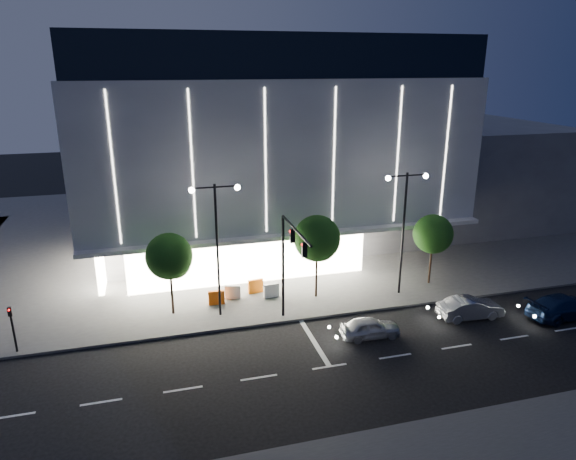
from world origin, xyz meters
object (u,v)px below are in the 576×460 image
at_px(tree_left, 170,259).
at_px(car_lead, 370,328).
at_px(tree_right, 433,236).
at_px(barrier_d, 271,291).
at_px(traffic_mast, 289,254).
at_px(car_third, 564,306).
at_px(ped_signal_far, 12,325).
at_px(street_lamp_east, 404,216).
at_px(barrier_c, 256,286).
at_px(car_second, 470,308).
at_px(barrier_b, 233,292).
at_px(street_lamp_west, 217,231).
at_px(tree_mid, 317,241).
at_px(barrier_a, 216,298).

relative_size(tree_left, car_lead, 1.54).
bearing_deg(tree_right, barrier_d, 176.76).
bearing_deg(traffic_mast, car_third, -10.65).
height_order(traffic_mast, car_lead, traffic_mast).
height_order(ped_signal_far, car_lead, ped_signal_far).
distance_m(street_lamp_east, tree_left, 16.12).
xyz_separation_m(ped_signal_far, barrier_c, (14.97, 4.24, -1.24)).
bearing_deg(car_second, ped_signal_far, 86.32).
relative_size(street_lamp_east, barrier_c, 8.18).
height_order(car_second, barrier_d, car_second).
xyz_separation_m(traffic_mast, barrier_b, (-2.80, 4.84, -4.38)).
relative_size(traffic_mast, car_lead, 1.91).
distance_m(car_lead, barrier_b, 10.28).
height_order(car_lead, car_third, car_third).
xyz_separation_m(ped_signal_far, car_second, (27.85, -3.00, -1.18)).
xyz_separation_m(car_lead, car_second, (7.37, 0.58, 0.08)).
distance_m(street_lamp_west, barrier_c, 6.67).
bearing_deg(street_lamp_west, ped_signal_far, -172.87).
xyz_separation_m(car_third, barrier_b, (-20.66, 8.20, -0.11)).
bearing_deg(car_lead, barrier_c, 37.98).
bearing_deg(street_lamp_east, street_lamp_west, 180.00).
bearing_deg(tree_right, tree_mid, 180.00).
bearing_deg(car_lead, car_second, -82.76).
height_order(traffic_mast, street_lamp_east, street_lamp_east).
bearing_deg(barrier_a, tree_right, 0.20).
bearing_deg(tree_mid, car_second, -32.01).
xyz_separation_m(tree_right, barrier_d, (-12.14, 0.69, -3.23)).
bearing_deg(barrier_a, street_lamp_west, -86.66).
height_order(street_lamp_west, barrier_c, street_lamp_west).
height_order(street_lamp_west, tree_mid, street_lamp_west).
relative_size(traffic_mast, tree_right, 1.28).
height_order(street_lamp_east, barrier_a, street_lamp_east).
xyz_separation_m(traffic_mast, barrier_a, (-4.03, 4.22, -4.38)).
bearing_deg(traffic_mast, street_lamp_west, 146.35).
height_order(traffic_mast, tree_left, traffic_mast).
distance_m(ped_signal_far, car_lead, 20.83).
xyz_separation_m(traffic_mast, tree_right, (12.03, 3.68, -1.14)).
bearing_deg(tree_right, car_lead, -141.09).
bearing_deg(traffic_mast, tree_right, 17.02).
distance_m(tree_left, car_second, 19.90).
xyz_separation_m(tree_left, car_third, (24.84, -7.04, -3.27)).
bearing_deg(tree_mid, barrier_d, 167.68).
distance_m(barrier_a, barrier_d, 3.92).
relative_size(barrier_c, barrier_d, 1.00).
xyz_separation_m(tree_right, barrier_a, (-16.06, 0.54, -3.23)).
bearing_deg(ped_signal_far, tree_left, 15.61).
bearing_deg(barrier_d, car_third, -29.61).
xyz_separation_m(car_second, barrier_a, (-15.88, 6.06, -0.06)).
bearing_deg(street_lamp_east, barrier_a, 173.16).
bearing_deg(barrier_a, street_lamp_east, -4.71).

